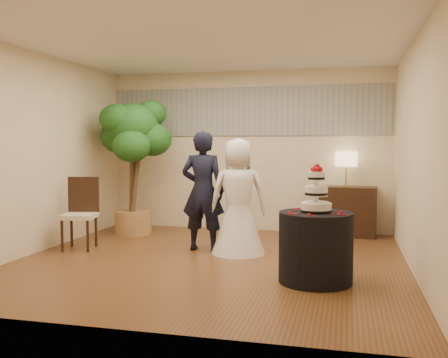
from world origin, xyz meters
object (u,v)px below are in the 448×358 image
(console, at_px, (345,211))
(ficus_tree, at_px, (133,166))
(wedding_cake, at_px, (316,188))
(bride, at_px, (238,196))
(table_lamp, at_px, (346,169))
(side_chair, at_px, (79,214))
(groom, at_px, (203,191))
(cake_table, at_px, (316,247))

(console, distance_m, ficus_tree, 3.64)
(wedding_cake, xyz_separation_m, ficus_tree, (-3.18, 2.26, 0.12))
(bride, relative_size, wedding_cake, 3.02)
(table_lamp, relative_size, side_chair, 0.56)
(bride, height_order, wedding_cake, bride)
(wedding_cake, xyz_separation_m, table_lamp, (0.31, 2.97, 0.07))
(table_lamp, bearing_deg, bride, -129.83)
(groom, xyz_separation_m, ficus_tree, (-1.51, 0.95, 0.30))
(groom, xyz_separation_m, table_lamp, (1.98, 1.67, 0.25))
(bride, distance_m, cake_table, 1.73)
(wedding_cake, bearing_deg, table_lamp, 84.00)
(cake_table, bearing_deg, side_chair, 164.83)
(groom, height_order, side_chair, groom)
(console, relative_size, table_lamp, 1.70)
(groom, distance_m, ficus_tree, 1.81)
(groom, distance_m, console, 2.63)
(wedding_cake, relative_size, table_lamp, 0.92)
(ficus_tree, bearing_deg, cake_table, -35.36)
(groom, height_order, ficus_tree, ficus_tree)
(console, bearing_deg, table_lamp, 0.00)
(bride, xyz_separation_m, cake_table, (1.14, -1.23, -0.42))
(cake_table, xyz_separation_m, console, (0.31, 2.97, 0.02))
(table_lamp, bearing_deg, ficus_tree, -168.42)
(wedding_cake, bearing_deg, side_chair, 164.83)
(console, bearing_deg, ficus_tree, -163.69)
(bride, relative_size, ficus_tree, 0.69)
(bride, xyz_separation_m, wedding_cake, (1.14, -1.23, 0.24))
(ficus_tree, bearing_deg, console, 11.58)
(cake_table, height_order, table_lamp, table_lamp)
(ficus_tree, bearing_deg, table_lamp, 11.58)
(groom, height_order, table_lamp, groom)
(table_lamp, xyz_separation_m, ficus_tree, (-3.49, -0.72, 0.05))
(groom, distance_m, cake_table, 2.17)
(cake_table, height_order, ficus_tree, ficus_tree)
(groom, distance_m, table_lamp, 2.60)
(cake_table, height_order, side_chair, side_chair)
(bride, height_order, ficus_tree, ficus_tree)
(wedding_cake, distance_m, ficus_tree, 3.90)
(groom, distance_m, wedding_cake, 2.13)
(wedding_cake, height_order, ficus_tree, ficus_tree)
(bride, bearing_deg, wedding_cake, 116.53)
(console, relative_size, side_chair, 0.95)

